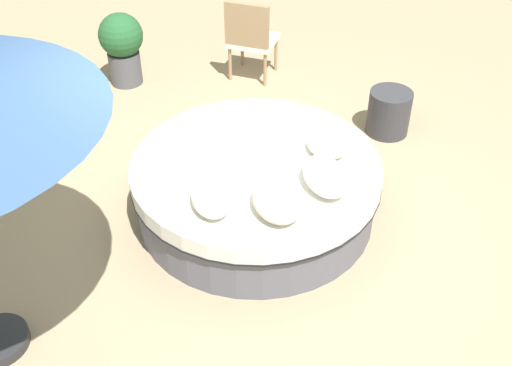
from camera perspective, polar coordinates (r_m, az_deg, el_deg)
name	(u,v)px	position (r m, az deg, el deg)	size (l,w,h in m)	color
ground_plane	(256,212)	(5.44, 0.00, -2.76)	(16.00, 16.00, 0.00)	#9E8466
round_bed	(256,187)	(5.26, 0.00, -0.42)	(2.12, 2.12, 0.55)	#595966
throw_pillow_0	(211,197)	(4.61, -4.23, -1.35)	(0.48, 0.30, 0.16)	silver
throw_pillow_1	(277,201)	(4.55, 1.95, -1.66)	(0.52, 0.37, 0.18)	beige
throw_pillow_2	(325,176)	(4.81, 6.51, 0.63)	(0.52, 0.34, 0.20)	white
throw_pillow_3	(327,145)	(5.21, 6.63, 3.58)	(0.40, 0.32, 0.14)	beige
patio_chair	(250,35)	(7.26, -0.53, 13.66)	(0.70, 0.71, 0.98)	#997A56
planter	(122,45)	(7.37, -12.43, 12.52)	(0.51, 0.51, 0.86)	#4C4C51
side_table	(389,112)	(6.52, 12.33, 6.48)	(0.44, 0.44, 0.47)	#333338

